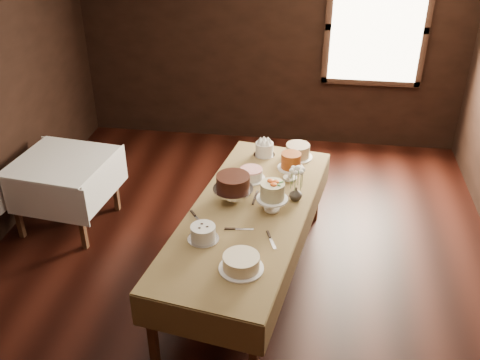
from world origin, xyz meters
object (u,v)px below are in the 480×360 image
Objects in this scene: side_table at (62,168)px; cake_server_a at (244,229)px; cake_server_e at (199,220)px; cake_meringue at (264,150)px; flower_vase at (296,194)px; display_table at (249,216)px; cake_cream at (241,263)px; cake_swirl at (203,234)px; cake_server_c at (256,195)px; cake_lattice at (251,175)px; cake_speckled at (298,151)px; cake_server_d at (284,199)px; cake_server_b at (273,243)px; cake_caramel at (291,168)px; cake_flowers at (272,198)px; cake_chocolate at (233,189)px.

side_table is 2.22m from cake_server_a.
side_table is at bearing -154.51° from cake_server_e.
cake_meringue is at bearing 125.07° from cake_server_e.
cake_server_a is 0.65m from flower_vase.
display_table is 7.57× the size of cake_cream.
display_table is 0.47m from flower_vase.
cake_meringue reaches higher than cake_server_a.
cake_server_c is (0.34, 0.73, -0.06)m from cake_swirl.
flower_vase is (0.44, -0.30, 0.01)m from cake_lattice.
cake_speckled is at bearing 9.09° from side_table.
cake_server_d is 0.12m from flower_vase.
cake_server_d is (0.29, 0.51, 0.00)m from cake_server_a.
cake_server_d is (0.04, 0.67, 0.00)m from cake_server_b.
cake_cream is 1.45× the size of cake_server_c.
cake_meringue is at bearing 51.79° from cake_server_d.
cake_caramel is 1.18× the size of cake_server_e.
cake_meringue is 0.99× the size of cake_server_a.
flower_vase reaches higher than cake_server_a.
cake_meringue is 0.77m from cake_server_c.
side_table is at bearing 164.44° from cake_flowers.
cake_chocolate is 1.74× the size of cake_server_e.
cake_lattice is at bearing 73.38° from cake_chocolate.
cake_lattice is 1.09× the size of cake_flowers.
cake_flowers is at bearing -63.82° from cake_lattice.
cake_cream is (0.35, -0.31, -0.01)m from cake_swirl.
cake_swirl reaches higher than cake_server_d.
cake_server_a is 1.00× the size of cake_server_b.
cake_server_a is 0.54m from cake_server_c.
cake_server_c is at bearing 116.55° from cake_server_d.
cake_server_d is 1.00× the size of cake_server_e.
cake_server_a is (0.05, -0.82, -0.04)m from cake_lattice.
cake_caramel reaches higher than cake_server_e.
cake_server_c is at bearing 82.13° from display_table.
display_table is at bearing 82.12° from cake_server_e.
cake_server_d is at bearing -71.83° from cake_meringue.
cake_caramel is 1.18× the size of cake_server_a.
cake_server_b is at bearing -158.89° from cake_server_c.
cake_flowers reaches higher than cake_chocolate.
cake_server_a is at bearing 30.98° from cake_swirl.
cake_server_b is (0.05, -0.48, -0.12)m from cake_flowers.
cake_server_b is at bearing -55.57° from cake_chocolate.
cake_caramel reaches higher than cake_swirl.
cake_caramel is at bearing -96.04° from cake_speckled.
cake_speckled is 0.74× the size of cake_chocolate.
flower_vase is at bearing 8.39° from cake_chocolate.
cake_server_c is at bearing 64.83° from cake_swirl.
cake_meringue is 0.68× the size of cake_cream.
cake_caramel is at bearing 63.08° from cake_server_a.
cake_chocolate reaches higher than cake_lattice.
cake_server_a reaches higher than side_table.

